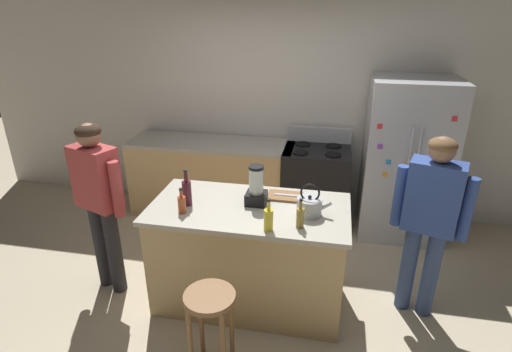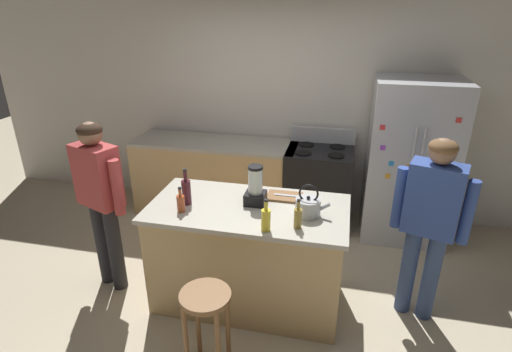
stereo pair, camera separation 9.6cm
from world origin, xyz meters
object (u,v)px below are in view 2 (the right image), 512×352
object	(u,v)px
kitchen_island	(248,254)
bar_stool	(206,311)
person_by_sink_right	(430,215)
bottle_soda	(266,219)
stove_range	(318,187)
person_by_island_left	(100,192)
bottle_cooking_sauce	(181,203)
cutting_board	(284,196)
blender_appliance	(255,188)
tea_kettle	(308,206)
chef_knife	(287,195)
bottle_vinegar	(298,218)
bottle_wine	(186,191)
refrigerator	(410,162)

from	to	relation	value
kitchen_island	bar_stool	size ratio (longest dim) A/B	2.46
person_by_sink_right	bottle_soda	distance (m)	1.31
stove_range	bar_stool	world-z (taller)	stove_range
stove_range	person_by_island_left	bearing A→B (deg)	-138.20
stove_range	bottle_soda	xyz separation A→B (m)	(-0.26, -1.86, 0.55)
bottle_cooking_sauce	kitchen_island	bearing A→B (deg)	21.68
bottle_soda	cutting_board	bearing A→B (deg)	85.12
blender_appliance	tea_kettle	world-z (taller)	blender_appliance
stove_range	person_by_sink_right	distance (m)	1.75
blender_appliance	chef_knife	size ratio (longest dim) A/B	1.54
person_by_sink_right	cutting_board	distance (m)	1.18
person_by_island_left	bottle_cooking_sauce	bearing A→B (deg)	-8.66
stove_range	person_by_island_left	world-z (taller)	person_by_island_left
blender_appliance	bottle_vinegar	bearing A→B (deg)	-38.50
stove_range	person_by_sink_right	world-z (taller)	person_by_sink_right
stove_range	tea_kettle	xyz separation A→B (m)	(0.02, -1.56, 0.54)
person_by_sink_right	bottle_wine	size ratio (longest dim) A/B	5.04
bottle_cooking_sauce	tea_kettle	size ratio (longest dim) A/B	0.78
cutting_board	bottle_cooking_sauce	bearing A→B (deg)	-150.57
person_by_island_left	tea_kettle	xyz separation A→B (m)	(1.81, 0.04, 0.05)
person_by_sink_right	cutting_board	world-z (taller)	person_by_sink_right
refrigerator	tea_kettle	bearing A→B (deg)	-121.76
kitchen_island	refrigerator	bearing A→B (deg)	46.02
stove_range	bottle_vinegar	distance (m)	1.85
person_by_island_left	chef_knife	distance (m)	1.63
kitchen_island	bottle_wine	bearing A→B (deg)	-173.17
bottle_vinegar	tea_kettle	size ratio (longest dim) A/B	0.86
refrigerator	person_by_sink_right	xyz separation A→B (m)	(-0.01, -1.36, 0.07)
kitchen_island	bar_stool	xyz separation A→B (m)	(-0.11, -0.80, 0.05)
bottle_soda	tea_kettle	bearing A→B (deg)	47.06
person_by_island_left	bottle_soda	size ratio (longest dim) A/B	6.27
refrigerator	bottle_vinegar	bearing A→B (deg)	-119.93
stove_range	bottle_cooking_sauce	distance (m)	2.06
person_by_sink_right	bottle_vinegar	world-z (taller)	person_by_sink_right
bar_stool	chef_knife	distance (m)	1.20
bottle_vinegar	blender_appliance	bearing A→B (deg)	141.50
bottle_cooking_sauce	blender_appliance	bearing A→B (deg)	26.23
bar_stool	tea_kettle	bearing A→B (deg)	51.82
bottle_vinegar	kitchen_island	bearing A→B (deg)	151.17
kitchen_island	bottle_cooking_sauce	xyz separation A→B (m)	(-0.50, -0.20, 0.55)
tea_kettle	cutting_board	world-z (taller)	tea_kettle
bottle_soda	cutting_board	world-z (taller)	bottle_soda
refrigerator	cutting_board	bearing A→B (deg)	-133.01
person_by_sink_right	bottle_soda	world-z (taller)	person_by_sink_right
bottle_wine	bottle_cooking_sauce	xyz separation A→B (m)	(0.01, -0.14, -0.04)
cutting_board	stove_range	bearing A→B (deg)	80.77
stove_range	cutting_board	xyz separation A→B (m)	(-0.21, -1.29, 0.47)
bottle_soda	bottle_vinegar	bearing A→B (deg)	21.87
refrigerator	stove_range	world-z (taller)	refrigerator
person_by_island_left	cutting_board	distance (m)	1.61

